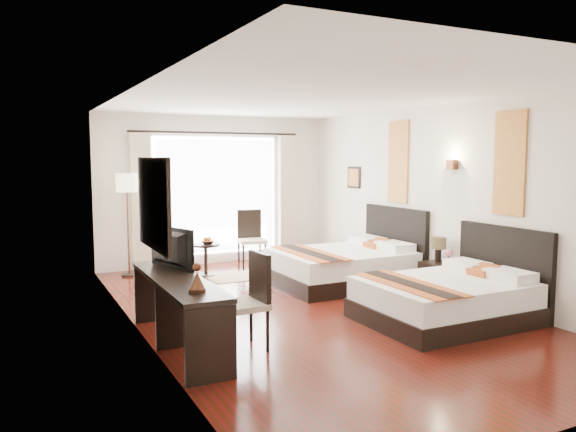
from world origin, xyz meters
name	(u,v)px	position (x,y,z in m)	size (l,w,h in m)	color
floor	(311,310)	(0.00, 0.00, -0.01)	(4.50, 7.50, 0.01)	#38150A
ceiling	(312,97)	(0.00, 0.00, 2.79)	(4.50, 7.50, 0.02)	white
wall_headboard	(444,199)	(2.25, 0.00, 1.40)	(0.01, 7.50, 2.80)	silver
wall_desk	(138,213)	(-2.25, 0.00, 1.40)	(0.01, 7.50, 2.80)	silver
wall_window	(216,190)	(0.00, 3.75, 1.40)	(4.50, 0.01, 2.80)	silver
wall_entry	(566,245)	(0.00, -3.75, 1.40)	(4.50, 0.01, 2.80)	silver
window_glass	(217,196)	(0.00, 3.73, 1.30)	(2.40, 0.02, 2.20)	white
sheer_curtain	(218,196)	(0.00, 3.67, 1.30)	(2.30, 0.02, 2.10)	white
drape_left	(141,200)	(-1.45, 3.63, 1.28)	(0.35, 0.14, 2.35)	beige
drape_right	(287,195)	(1.45, 3.63, 1.28)	(0.35, 0.14, 2.35)	beige
art_panel_near	(510,163)	(2.23, -1.21, 1.95)	(0.03, 0.50, 1.35)	#974516
art_panel_far	(398,162)	(2.23, 1.09, 1.95)	(0.03, 0.50, 1.35)	#974516
wall_sconce	(452,165)	(2.19, -0.21, 1.92)	(0.10, 0.14, 0.14)	#412417
mirror_frame	(154,204)	(-2.22, -0.66, 1.55)	(0.04, 1.25, 0.95)	black
mirror_glass	(156,204)	(-2.19, -0.66, 1.55)	(0.01, 1.12, 0.82)	white
bed_near	(450,297)	(1.30, -1.21, 0.30)	(2.02, 1.57, 1.13)	black
bed_far	(346,265)	(1.24, 1.09, 0.31)	(2.13, 1.66, 1.20)	black
nightstand	(440,280)	(2.03, -0.21, 0.25)	(0.42, 0.52, 0.50)	black
table_lamp	(438,245)	(2.07, -0.11, 0.75)	(0.23, 0.23, 0.36)	black
vase	(449,261)	(2.01, -0.40, 0.56)	(0.12, 0.12, 0.13)	black
console_desk	(178,313)	(-1.99, -0.66, 0.38)	(0.50, 2.20, 0.76)	black
television	(165,248)	(-1.97, -0.11, 0.99)	(0.83, 0.11, 0.48)	black
bronze_figurine	(197,279)	(-1.99, -1.36, 0.88)	(0.16, 0.16, 0.24)	#412417
desk_chair	(244,320)	(-1.38, -1.03, 0.31)	(0.49, 0.49, 1.02)	#BAAD8F
floor_lamp	(127,189)	(-1.75, 3.28, 1.49)	(0.35, 0.35, 1.75)	black
side_table	(206,260)	(-0.57, 2.71, 0.28)	(0.48, 0.48, 0.55)	black
fruit_bowl	(208,242)	(-0.53, 2.69, 0.58)	(0.21, 0.21, 0.05)	#463519
window_chair	(252,250)	(0.45, 3.11, 0.32)	(0.56, 0.56, 1.05)	#BAAD8F
jute_rug	(241,276)	(-0.06, 2.37, 0.01)	(1.12, 0.76, 0.01)	tan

